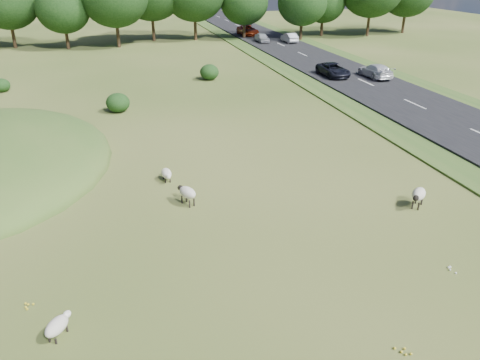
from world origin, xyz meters
name	(u,v)px	position (x,y,z in m)	size (l,w,h in m)	color
ground	(162,112)	(0.00, 20.00, 0.00)	(160.00, 160.00, 0.00)	#324C17
road	(338,71)	(20.00, 30.00, 0.12)	(8.00, 150.00, 0.25)	black
shrubs	(136,85)	(-1.47, 26.59, 0.73)	(20.85, 10.98, 1.54)	black
sheep_0	(57,325)	(-5.95, -3.63, 0.42)	(0.94, 1.16, 0.66)	beige
sheep_1	(167,174)	(-1.24, 7.01, 0.43)	(0.59, 1.19, 0.67)	beige
sheep_2	(187,192)	(-0.62, 4.05, 0.65)	(0.98, 1.32, 0.93)	beige
sheep_3	(419,194)	(9.91, 0.88, 0.67)	(1.26, 1.21, 0.96)	beige
car_0	(262,38)	(18.10, 50.84, 0.88)	(1.48, 3.67, 1.25)	#B6B8BE
car_1	(246,21)	(21.90, 72.67, 0.87)	(1.73, 4.26, 1.24)	white
car_2	(375,71)	(21.90, 25.65, 0.92)	(1.87, 4.61, 1.34)	silver
car_3	(333,70)	(18.10, 27.27, 0.89)	(2.13, 4.61, 1.28)	black
car_6	(248,30)	(18.10, 58.26, 1.00)	(2.50, 5.43, 1.51)	maroon
car_7	(289,38)	(21.90, 49.67, 0.90)	(1.38, 3.95, 1.30)	silver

